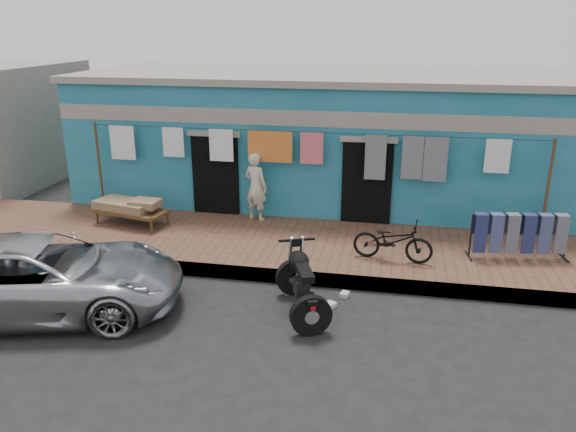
% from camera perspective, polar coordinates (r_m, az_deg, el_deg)
% --- Properties ---
extents(ground, '(80.00, 80.00, 0.00)m').
position_cam_1_polar(ground, '(9.07, -2.45, -10.99)').
color(ground, black).
rests_on(ground, ground).
extents(sidewalk, '(28.00, 3.00, 0.25)m').
position_cam_1_polar(sidewalk, '(11.65, 0.94, -3.19)').
color(sidewalk, brown).
rests_on(sidewalk, ground).
extents(curb, '(28.00, 0.10, 0.25)m').
position_cam_1_polar(curb, '(10.35, -0.48, -6.17)').
color(curb, gray).
rests_on(curb, ground).
extents(building, '(12.20, 5.20, 3.36)m').
position_cam_1_polar(building, '(15.00, 3.66, 8.06)').
color(building, '#1E677F').
rests_on(building, ground).
extents(clothesline, '(10.06, 0.06, 2.10)m').
position_cam_1_polar(clothesline, '(12.33, 1.82, 6.28)').
color(clothesline, brown).
rests_on(clothesline, sidewalk).
extents(car, '(5.04, 3.31, 1.31)m').
position_cam_1_polar(car, '(10.00, -23.87, -5.52)').
color(car, '#ABABB0').
rests_on(car, ground).
extents(seated_person, '(0.66, 0.56, 1.56)m').
position_cam_1_polar(seated_person, '(12.70, -3.30, 3.00)').
color(seated_person, beige).
rests_on(seated_person, sidewalk).
extents(bicycle, '(1.55, 0.72, 0.96)m').
position_cam_1_polar(bicycle, '(10.74, 10.62, -2.04)').
color(bicycle, black).
rests_on(bicycle, sidewalk).
extents(motorcycle, '(1.77, 2.14, 1.12)m').
position_cam_1_polar(motorcycle, '(9.15, 1.45, -6.70)').
color(motorcycle, black).
rests_on(motorcycle, ground).
extents(charpoy, '(2.02, 1.51, 0.57)m').
position_cam_1_polar(charpoy, '(13.00, -15.58, 0.40)').
color(charpoy, brown).
rests_on(charpoy, sidewalk).
extents(jeans_rack, '(2.01, 0.93, 0.91)m').
position_cam_1_polar(jeans_rack, '(11.54, 22.40, -1.83)').
color(jeans_rack, black).
rests_on(jeans_rack, sidewalk).
extents(litter_a, '(0.24, 0.21, 0.09)m').
position_cam_1_polar(litter_a, '(10.01, 0.26, -7.60)').
color(litter_a, silver).
rests_on(litter_a, ground).
extents(litter_b, '(0.17, 0.20, 0.09)m').
position_cam_1_polar(litter_b, '(9.93, 5.77, -7.96)').
color(litter_b, silver).
rests_on(litter_b, ground).
extents(litter_c, '(0.25, 0.26, 0.08)m').
position_cam_1_polar(litter_c, '(9.57, 4.26, -9.03)').
color(litter_c, silver).
rests_on(litter_c, ground).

